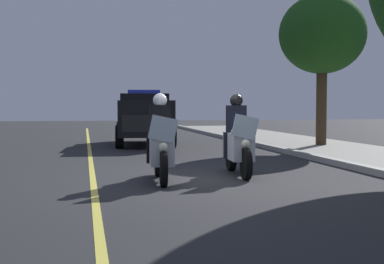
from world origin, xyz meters
TOP-DOWN VIEW (x-y plane):
  - ground_plane at (0.00, 0.00)m, footprint 80.00×80.00m
  - curb_strip at (0.00, 3.79)m, footprint 48.00×0.24m
  - lane_stripe_center at (0.00, -2.14)m, footprint 48.00×0.12m
  - police_motorcycle_lead_left at (0.04, -0.83)m, footprint 2.14×0.62m
  - police_motorcycle_lead_right at (-0.49, 0.90)m, footprint 2.14×0.62m
  - police_suv at (-9.46, -0.10)m, footprint 5.03×2.37m
  - tree_far_back at (-6.85, 5.79)m, footprint 2.98×2.98m

SIDE VIEW (x-z plane):
  - ground_plane at x=0.00m, z-range 0.00..0.00m
  - lane_stripe_center at x=0.00m, z-range 0.00..0.01m
  - curb_strip at x=0.00m, z-range 0.00..0.15m
  - police_motorcycle_lead_left at x=0.04m, z-range -0.16..1.56m
  - police_motorcycle_lead_right at x=-0.49m, z-range -0.16..1.56m
  - police_suv at x=-9.46m, z-range 0.04..2.09m
  - tree_far_back at x=-6.85m, z-range 1.30..6.51m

